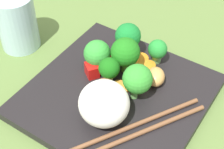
{
  "coord_description": "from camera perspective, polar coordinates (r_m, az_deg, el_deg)",
  "views": [
    {
      "loc": [
        -21.04,
        30.11,
        41.97
      ],
      "look_at": [
        1.73,
        -1.11,
        3.47
      ],
      "focal_mm": 57.29,
      "sensor_mm": 36.0,
      "label": 1
    }
  ],
  "objects": [
    {
      "name": "drinking_glass",
      "position": [
        0.64,
        -14.95,
        8.1
      ],
      "size": [
        6.86,
        6.86,
        9.99
      ],
      "primitive_type": "cylinder",
      "color": "silver",
      "rests_on": "ground_plane"
    },
    {
      "name": "square_plate",
      "position": [
        0.55,
        0.77,
        -3.41
      ],
      "size": [
        26.95,
        26.95,
        1.47
      ],
      "primitive_type": "cube",
      "rotation": [
        0.0,
        0.0,
        0.05
      ],
      "color": "black",
      "rests_on": "ground_plane"
    },
    {
      "name": "carrot_slice_2",
      "position": [
        0.59,
        5.82,
        1.36
      ],
      "size": [
        3.2,
        3.2,
        0.66
      ],
      "primitive_type": "cylinder",
      "rotation": [
        0.0,
        0.0,
        1.07
      ],
      "color": "orange",
      "rests_on": "square_plate"
    },
    {
      "name": "chicken_piece_0",
      "position": [
        0.57,
        -1.01,
        1.29
      ],
      "size": [
        4.22,
        3.42,
        2.68
      ],
      "primitive_type": "ellipsoid",
      "rotation": [
        0.0,
        0.0,
        3.24
      ],
      "color": "tan",
      "rests_on": "square_plate"
    },
    {
      "name": "carrot_slice_0",
      "position": [
        0.55,
        1.63,
        -2.43
      ],
      "size": [
        3.75,
        3.75,
        0.76
      ],
      "primitive_type": "cylinder",
      "rotation": [
        0.0,
        0.0,
        1.97
      ],
      "color": "orange",
      "rests_on": "square_plate"
    },
    {
      "name": "broccoli_floret_0",
      "position": [
        0.55,
        2.15,
        3.51
      ],
      "size": [
        4.6,
        4.6,
        6.53
      ],
      "color": "#65AB46",
      "rests_on": "square_plate"
    },
    {
      "name": "carrot_slice_1",
      "position": [
        0.6,
        4.42,
        2.46
      ],
      "size": [
        4.22,
        4.22,
        0.6
      ],
      "primitive_type": "cylinder",
      "rotation": [
        0.0,
        0.0,
        5.41
      ],
      "color": "orange",
      "rests_on": "square_plate"
    },
    {
      "name": "ground_plane",
      "position": [
        0.57,
        0.76,
        -4.58
      ],
      "size": [
        110.0,
        110.0,
        2.0
      ],
      "primitive_type": "cube",
      "color": "#5B773A"
    },
    {
      "name": "chopstick_pair",
      "position": [
        0.5,
        3.0,
        -9.13
      ],
      "size": [
        12.7,
        21.44,
        0.66
      ],
      "rotation": [
        0.0,
        0.0,
        4.23
      ],
      "color": "brown",
      "rests_on": "square_plate"
    },
    {
      "name": "pepper_chunk_1",
      "position": [
        0.59,
        -0.23,
        2.48
      ],
      "size": [
        2.96,
        2.27,
        1.53
      ],
      "primitive_type": "cube",
      "rotation": [
        0.0,
        0.0,
        0.11
      ],
      "color": "red",
      "rests_on": "square_plate"
    },
    {
      "name": "broccoli_floret_5",
      "position": [
        0.52,
        4.08,
        -0.77
      ],
      "size": [
        4.44,
        4.44,
        6.07
      ],
      "color": "#599449",
      "rests_on": "square_plate"
    },
    {
      "name": "rice_mound",
      "position": [
        0.49,
        -1.28,
        -4.64
      ],
      "size": [
        10.15,
        10.11,
        6.04
      ],
      "primitive_type": "ellipsoid",
      "rotation": [
        0.0,
        0.0,
        5.64
      ],
      "color": "white",
      "rests_on": "square_plate"
    },
    {
      "name": "broccoli_floret_4",
      "position": [
        0.58,
        2.57,
        6.04
      ],
      "size": [
        4.21,
        4.21,
        6.64
      ],
      "color": "#539D48",
      "rests_on": "square_plate"
    },
    {
      "name": "broccoli_floret_2",
      "position": [
        0.54,
        -0.44,
        0.97
      ],
      "size": [
        3.31,
        3.31,
        4.91
      ],
      "color": "#78B25B",
      "rests_on": "square_plate"
    },
    {
      "name": "carrot_slice_3",
      "position": [
        0.56,
        4.22,
        -1.56
      ],
      "size": [
        3.33,
        3.33,
        0.65
      ],
      "primitive_type": "cylinder",
      "rotation": [
        0.0,
        0.0,
        1.42
      ],
      "color": "orange",
      "rests_on": "square_plate"
    },
    {
      "name": "broccoli_floret_3",
      "position": [
        0.58,
        7.27,
        3.89
      ],
      "size": [
        3.13,
        3.13,
        4.61
      ],
      "color": "#73AF60",
      "rests_on": "square_plate"
    },
    {
      "name": "broccoli_floret_1",
      "position": [
        0.57,
        -2.37,
        3.34
      ],
      "size": [
        4.36,
        4.36,
        5.15
      ],
      "color": "#59A245",
      "rests_on": "square_plate"
    },
    {
      "name": "chicken_piece_1",
      "position": [
        0.56,
        6.97,
        -0.35
      ],
      "size": [
        4.27,
        4.57,
        2.57
      ],
      "primitive_type": "ellipsoid",
      "rotation": [
        0.0,
        0.0,
        5.22
      ],
      "color": "tan",
      "rests_on": "square_plate"
    },
    {
      "name": "pepper_chunk_0",
      "position": [
        0.57,
        -3.2,
        0.73
      ],
      "size": [
        2.9,
        2.79,
        2.19
      ],
      "primitive_type": "cube",
      "rotation": [
        0.0,
        0.0,
        2.57
      ],
      "color": "red",
      "rests_on": "square_plate"
    },
    {
      "name": "chicken_piece_2",
      "position": [
        0.54,
        -1.3,
        -1.84
      ],
      "size": [
        3.58,
        3.92,
        2.49
      ],
      "primitive_type": "ellipsoid",
      "rotation": [
        0.0,
        0.0,
        4.24
      ],
      "color": "tan",
      "rests_on": "square_plate"
    }
  ]
}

